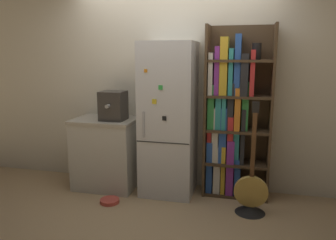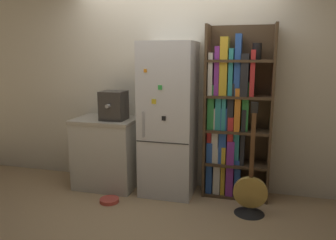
% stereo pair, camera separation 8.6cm
% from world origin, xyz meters
% --- Properties ---
extents(ground_plane, '(16.00, 16.00, 0.00)m').
position_xyz_m(ground_plane, '(0.00, 0.00, 0.00)').
color(ground_plane, tan).
extents(wall_back, '(8.00, 0.05, 2.60)m').
position_xyz_m(wall_back, '(0.00, 0.47, 1.30)').
color(wall_back, beige).
rests_on(wall_back, ground_plane).
extents(refrigerator, '(0.63, 0.58, 1.83)m').
position_xyz_m(refrigerator, '(-0.00, 0.17, 0.92)').
color(refrigerator, silver).
rests_on(refrigerator, ground_plane).
extents(bookshelf, '(0.77, 0.34, 2.02)m').
position_xyz_m(bookshelf, '(0.73, 0.30, 0.95)').
color(bookshelf, '#4C3823').
rests_on(bookshelf, ground_plane).
extents(kitchen_counter, '(0.78, 0.60, 0.89)m').
position_xyz_m(kitchen_counter, '(-0.81, 0.16, 0.45)').
color(kitchen_counter, beige).
rests_on(kitchen_counter, ground_plane).
extents(espresso_machine, '(0.29, 0.33, 0.35)m').
position_xyz_m(espresso_machine, '(-0.68, 0.11, 1.07)').
color(espresso_machine, '#38332D').
rests_on(espresso_machine, kitchen_counter).
extents(guitar, '(0.36, 0.33, 1.23)m').
position_xyz_m(guitar, '(0.99, -0.17, 0.17)').
color(guitar, black).
rests_on(guitar, ground_plane).
extents(pet_bowl, '(0.22, 0.22, 0.04)m').
position_xyz_m(pet_bowl, '(-0.59, -0.31, 0.02)').
color(pet_bowl, '#D84C3F').
rests_on(pet_bowl, ground_plane).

